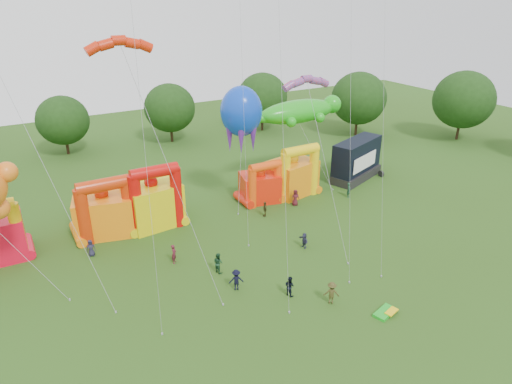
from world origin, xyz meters
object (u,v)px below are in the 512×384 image
stage_trailer (357,160)px  teddy_bear_kite (2,224)px  octopus_kite (241,128)px  spectator_4 (265,209)px  gecko_kite (306,131)px  bouncy_castle_2 (154,202)px  spectator_0 (91,248)px

stage_trailer → teddy_bear_kite: teddy_bear_kite is taller
octopus_kite → spectator_4: (0.93, -3.70, -8.56)m
gecko_kite → spectator_4: 12.52m
stage_trailer → spectator_4: 16.94m
stage_trailer → octopus_kite: 18.67m
teddy_bear_kite → octopus_kite: (24.19, 6.03, 2.74)m
bouncy_castle_2 → teddy_bear_kite: (-13.82, -6.41, 3.97)m
teddy_bear_kite → stage_trailer: bearing=8.3°
teddy_bear_kite → spectator_0: 9.36m
teddy_bear_kite → gecko_kite: (34.40, 8.01, 0.37)m
spectator_4 → gecko_kite: bearing=151.6°
stage_trailer → spectator_4: (-16.44, -3.72, -1.69)m
bouncy_castle_2 → spectator_0: size_ratio=4.29×
spectator_4 → teddy_bear_kite: bearing=-54.6°
bouncy_castle_2 → stage_trailer: (27.74, -0.36, -0.15)m
bouncy_castle_2 → stage_trailer: size_ratio=0.81×
gecko_kite → spectator_0: 28.98m
stage_trailer → octopus_kite: octopus_kite is taller
gecko_kite → spectator_0: size_ratio=8.44×
teddy_bear_kite → octopus_kite: 25.08m
teddy_bear_kite → spectator_4: size_ratio=7.99×
teddy_bear_kite → gecko_kite: 35.33m
stage_trailer → spectator_4: size_ratio=5.09×
gecko_kite → octopus_kite: size_ratio=1.01×
teddy_bear_kite → spectator_0: size_ratio=8.34×
stage_trailer → spectator_0: (-35.08, -2.69, -1.73)m
octopus_kite → teddy_bear_kite: bearing=-166.0°
gecko_kite → spectator_4: size_ratio=8.08×
spectator_0 → spectator_4: spectator_4 is taller
teddy_bear_kite → spectator_4: bearing=5.3°
octopus_kite → bouncy_castle_2: bearing=177.9°
stage_trailer → octopus_kite: (-17.36, -0.03, 6.87)m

